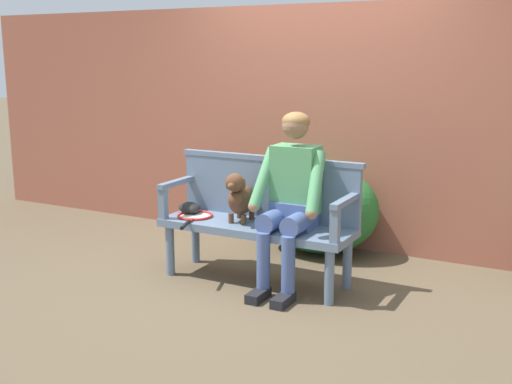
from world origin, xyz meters
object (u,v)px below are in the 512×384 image
dog_on_bench (240,197)px  tennis_racket (194,216)px  garden_bench (256,232)px  baseball_glove (190,208)px  person_seated (291,194)px

dog_on_bench → tennis_racket: 0.44m
garden_bench → baseball_glove: bearing=176.5°
dog_on_bench → baseball_glove: bearing=173.7°
dog_on_bench → baseball_glove: 0.53m
garden_bench → dog_on_bench: 0.30m
person_seated → tennis_racket: 0.87m
person_seated → dog_on_bench: 0.44m
person_seated → tennis_racket: size_ratio=2.30×
garden_bench → dog_on_bench: size_ratio=3.76×
garden_bench → person_seated: bearing=-2.3°
tennis_racket → baseball_glove: bearing=137.8°
person_seated → baseball_glove: (-0.94, 0.05, -0.22)m
garden_bench → baseball_glove: 0.65m
tennis_racket → baseball_glove: 0.16m
garden_bench → person_seated: size_ratio=1.14×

